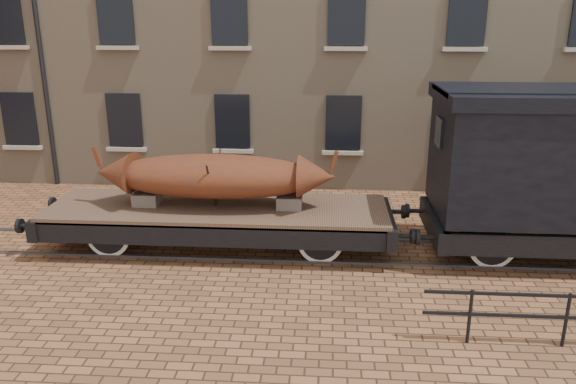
{
  "coord_description": "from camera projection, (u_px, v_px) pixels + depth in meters",
  "views": [
    {
      "loc": [
        0.51,
        -12.48,
        5.42
      ],
      "look_at": [
        -0.42,
        0.5,
        1.3
      ],
      "focal_mm": 35.0,
      "sensor_mm": 36.0,
      "label": 1
    }
  ],
  "objects": [
    {
      "name": "rail_track",
      "position": [
        304.0,
        249.0,
        13.53
      ],
      "size": [
        30.0,
        1.52,
        0.06
      ],
      "color": "#59595E",
      "rests_on": "ground"
    },
    {
      "name": "iron_boat",
      "position": [
        214.0,
        176.0,
        13.13
      ],
      "size": [
        5.77,
        1.68,
        1.41
      ],
      "color": "maroon",
      "rests_on": "flatcar_wagon"
    },
    {
      "name": "ground",
      "position": [
        304.0,
        250.0,
        13.54
      ],
      "size": [
        90.0,
        90.0,
        0.0
      ],
      "primitive_type": "plane",
      "color": "brown"
    },
    {
      "name": "flatcar_wagon",
      "position": [
        218.0,
        215.0,
        13.42
      ],
      "size": [
        9.08,
        2.46,
        1.37
      ],
      "color": "brown",
      "rests_on": "ground"
    }
  ]
}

